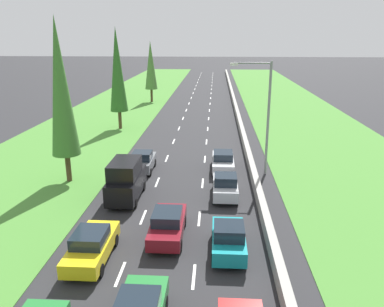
{
  "coord_description": "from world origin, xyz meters",
  "views": [
    {
      "loc": [
        2.61,
        -0.62,
        10.85
      ],
      "look_at": [
        0.74,
        30.28,
        1.36
      ],
      "focal_mm": 36.18,
      "sensor_mm": 36.0,
      "label": 1
    }
  ],
  "objects_px": {
    "silver_hatchback_right_lane": "(225,186)",
    "street_light_mast": "(264,111)",
    "poplar_tree_third": "(117,70)",
    "yellow_sedan_left_lane": "(92,245)",
    "silver_sedan_right_lane": "(223,161)",
    "poplar_tree_fourth": "(151,65)",
    "poplar_tree_second": "(61,88)",
    "black_van_left_lane": "(126,180)",
    "teal_hatchback_right_lane": "(229,239)",
    "maroon_sedan_centre_lane": "(168,224)",
    "grey_hatchback_left_lane": "(143,161)"
  },
  "relations": [
    {
      "from": "silver_hatchback_right_lane",
      "to": "street_light_mast",
      "type": "xyz_separation_m",
      "value": [
        3.01,
        4.9,
        4.4
      ]
    },
    {
      "from": "poplar_tree_third",
      "to": "yellow_sedan_left_lane",
      "type": "bearing_deg",
      "value": -79.22
    },
    {
      "from": "silver_sedan_right_lane",
      "to": "poplar_tree_fourth",
      "type": "distance_m",
      "value": 36.37
    },
    {
      "from": "silver_sedan_right_lane",
      "to": "poplar_tree_fourth",
      "type": "xyz_separation_m",
      "value": [
        -11.5,
        34.1,
        5.25
      ]
    },
    {
      "from": "yellow_sedan_left_lane",
      "to": "poplar_tree_second",
      "type": "bearing_deg",
      "value": 115.72
    },
    {
      "from": "poplar_tree_second",
      "to": "street_light_mast",
      "type": "height_order",
      "value": "poplar_tree_second"
    },
    {
      "from": "black_van_left_lane",
      "to": "yellow_sedan_left_lane",
      "type": "bearing_deg",
      "value": -90.25
    },
    {
      "from": "poplar_tree_second",
      "to": "street_light_mast",
      "type": "bearing_deg",
      "value": 9.52
    },
    {
      "from": "poplar_tree_second",
      "to": "teal_hatchback_right_lane",
      "type": "bearing_deg",
      "value": -38.85
    },
    {
      "from": "silver_sedan_right_lane",
      "to": "poplar_tree_third",
      "type": "distance_m",
      "value": 19.82
    },
    {
      "from": "silver_sedan_right_lane",
      "to": "maroon_sedan_centre_lane",
      "type": "height_order",
      "value": "same"
    },
    {
      "from": "grey_hatchback_left_lane",
      "to": "street_light_mast",
      "type": "distance_m",
      "value": 10.67
    },
    {
      "from": "silver_sedan_right_lane",
      "to": "street_light_mast",
      "type": "xyz_separation_m",
      "value": [
        3.08,
        -0.75,
        4.42
      ]
    },
    {
      "from": "teal_hatchback_right_lane",
      "to": "maroon_sedan_centre_lane",
      "type": "distance_m",
      "value": 3.63
    },
    {
      "from": "silver_hatchback_right_lane",
      "to": "poplar_tree_third",
      "type": "distance_m",
      "value": 24.25
    },
    {
      "from": "grey_hatchback_left_lane",
      "to": "poplar_tree_fourth",
      "type": "height_order",
      "value": "poplar_tree_fourth"
    },
    {
      "from": "grey_hatchback_left_lane",
      "to": "street_light_mast",
      "type": "relative_size",
      "value": 0.43
    },
    {
      "from": "teal_hatchback_right_lane",
      "to": "poplar_tree_fourth",
      "type": "bearing_deg",
      "value": 103.83
    },
    {
      "from": "poplar_tree_third",
      "to": "poplar_tree_fourth",
      "type": "height_order",
      "value": "poplar_tree_third"
    },
    {
      "from": "poplar_tree_fourth",
      "to": "street_light_mast",
      "type": "bearing_deg",
      "value": -67.3
    },
    {
      "from": "silver_hatchback_right_lane",
      "to": "street_light_mast",
      "type": "relative_size",
      "value": 0.43
    },
    {
      "from": "silver_hatchback_right_lane",
      "to": "poplar_tree_second",
      "type": "relative_size",
      "value": 0.32
    },
    {
      "from": "yellow_sedan_left_lane",
      "to": "grey_hatchback_left_lane",
      "type": "xyz_separation_m",
      "value": [
        0.12,
        13.41,
        0.02
      ]
    },
    {
      "from": "yellow_sedan_left_lane",
      "to": "poplar_tree_second",
      "type": "relative_size",
      "value": 0.37
    },
    {
      "from": "yellow_sedan_left_lane",
      "to": "grey_hatchback_left_lane",
      "type": "bearing_deg",
      "value": 89.5
    },
    {
      "from": "poplar_tree_second",
      "to": "silver_sedan_right_lane",
      "type": "bearing_deg",
      "value": 15.31
    },
    {
      "from": "teal_hatchback_right_lane",
      "to": "silver_hatchback_right_lane",
      "type": "height_order",
      "value": "same"
    },
    {
      "from": "teal_hatchback_right_lane",
      "to": "poplar_tree_third",
      "type": "distance_m",
      "value": 30.55
    },
    {
      "from": "teal_hatchback_right_lane",
      "to": "silver_hatchback_right_lane",
      "type": "xyz_separation_m",
      "value": [
        -0.01,
        7.29,
        0.0
      ]
    },
    {
      "from": "grey_hatchback_left_lane",
      "to": "maroon_sedan_centre_lane",
      "type": "distance_m",
      "value": 11.43
    },
    {
      "from": "black_van_left_lane",
      "to": "poplar_tree_third",
      "type": "distance_m",
      "value": 22.12
    },
    {
      "from": "silver_sedan_right_lane",
      "to": "maroon_sedan_centre_lane",
      "type": "relative_size",
      "value": 1.0
    },
    {
      "from": "poplar_tree_third",
      "to": "street_light_mast",
      "type": "xyz_separation_m",
      "value": [
        15.24,
        -15.13,
        -1.76
      ]
    },
    {
      "from": "grey_hatchback_left_lane",
      "to": "poplar_tree_fourth",
      "type": "bearing_deg",
      "value": 97.97
    },
    {
      "from": "teal_hatchback_right_lane",
      "to": "grey_hatchback_left_lane",
      "type": "distance_m",
      "value": 14.07
    },
    {
      "from": "teal_hatchback_right_lane",
      "to": "silver_sedan_right_lane",
      "type": "bearing_deg",
      "value": 90.36
    },
    {
      "from": "silver_sedan_right_lane",
      "to": "yellow_sedan_left_lane",
      "type": "bearing_deg",
      "value": -115.81
    },
    {
      "from": "teal_hatchback_right_lane",
      "to": "maroon_sedan_centre_lane",
      "type": "relative_size",
      "value": 0.87
    },
    {
      "from": "teal_hatchback_right_lane",
      "to": "black_van_left_lane",
      "type": "height_order",
      "value": "black_van_left_lane"
    },
    {
      "from": "poplar_tree_second",
      "to": "maroon_sedan_centre_lane",
      "type": "bearing_deg",
      "value": -43.47
    },
    {
      "from": "maroon_sedan_centre_lane",
      "to": "poplar_tree_third",
      "type": "distance_m",
      "value": 28.05
    },
    {
      "from": "teal_hatchback_right_lane",
      "to": "street_light_mast",
      "type": "height_order",
      "value": "street_light_mast"
    },
    {
      "from": "poplar_tree_fourth",
      "to": "poplar_tree_third",
      "type": "bearing_deg",
      "value": -91.91
    },
    {
      "from": "yellow_sedan_left_lane",
      "to": "silver_sedan_right_lane",
      "type": "xyz_separation_m",
      "value": [
        6.76,
        13.98,
        0.0
      ]
    },
    {
      "from": "silver_sedan_right_lane",
      "to": "teal_hatchback_right_lane",
      "type": "bearing_deg",
      "value": -89.64
    },
    {
      "from": "yellow_sedan_left_lane",
      "to": "poplar_tree_second",
      "type": "height_order",
      "value": "poplar_tree_second"
    },
    {
      "from": "teal_hatchback_right_lane",
      "to": "yellow_sedan_left_lane",
      "type": "xyz_separation_m",
      "value": [
        -6.84,
        -1.04,
        -0.02
      ]
    },
    {
      "from": "silver_sedan_right_lane",
      "to": "grey_hatchback_left_lane",
      "type": "height_order",
      "value": "grey_hatchback_left_lane"
    },
    {
      "from": "black_van_left_lane",
      "to": "poplar_tree_fourth",
      "type": "xyz_separation_m",
      "value": [
        -4.77,
        40.43,
        4.67
      ]
    },
    {
      "from": "black_van_left_lane",
      "to": "silver_sedan_right_lane",
      "type": "bearing_deg",
      "value": 43.23
    }
  ]
}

